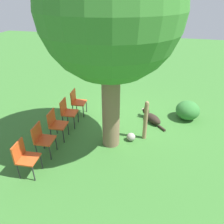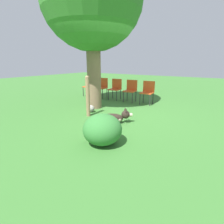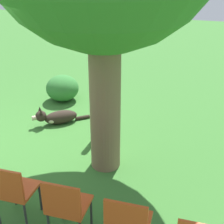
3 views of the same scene
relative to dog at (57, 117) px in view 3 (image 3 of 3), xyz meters
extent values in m
plane|color=#38702D|center=(0.90, 0.49, -0.14)|extent=(30.00, 30.00, 0.00)
cylinder|color=#7A6047|center=(0.99, 1.42, 1.12)|extent=(0.46, 0.46, 2.53)
ellipsoid|color=#2D231C|center=(-0.05, 0.06, -0.01)|extent=(0.66, 0.69, 0.26)
ellipsoid|color=#C6B293|center=(0.07, -0.08, -0.03)|extent=(0.34, 0.34, 0.16)
sphere|color=#2D231C|center=(0.21, -0.23, 0.08)|extent=(0.31, 0.31, 0.22)
cylinder|color=#C6B293|center=(0.29, -0.32, 0.06)|extent=(0.13, 0.13, 0.09)
cone|color=#2D231C|center=(0.25, -0.19, 0.21)|extent=(0.07, 0.07, 0.10)
cone|color=#2D231C|center=(0.16, -0.27, 0.21)|extent=(0.07, 0.07, 0.10)
cylinder|color=#2D231C|center=(-0.35, 0.39, -0.11)|extent=(0.25, 0.27, 0.07)
cylinder|color=#937551|center=(0.12, 0.97, 0.41)|extent=(0.11, 0.11, 1.11)
sphere|color=#937551|center=(0.12, 0.97, 0.98)|extent=(0.10, 0.10, 0.10)
cube|color=#D14C1E|center=(2.42, 0.82, 0.29)|extent=(0.45, 0.47, 0.04)
cube|color=#D14C1E|center=(2.62, 0.84, 0.51)|extent=(0.06, 0.44, 0.40)
cylinder|color=#2D2D2D|center=(2.26, 0.62, 0.06)|extent=(0.03, 0.03, 0.42)
cylinder|color=#2D2D2D|center=(2.23, 1.00, 0.06)|extent=(0.03, 0.03, 0.42)
cylinder|color=#2D2D2D|center=(2.59, 1.02, 0.06)|extent=(0.03, 0.03, 0.42)
cube|color=#D14C1E|center=(2.45, 1.54, 0.29)|extent=(0.45, 0.47, 0.04)
cube|color=#D14C1E|center=(2.64, 1.55, 0.51)|extent=(0.06, 0.44, 0.40)
cylinder|color=#2D2D2D|center=(2.28, 1.34, 0.06)|extent=(0.03, 0.03, 0.42)
cylinder|color=#2D2D2D|center=(2.25, 1.72, 0.06)|extent=(0.03, 0.03, 0.42)
cube|color=#D14C1E|center=(2.47, 2.26, 0.29)|extent=(0.45, 0.47, 0.04)
cube|color=#D14C1E|center=(2.66, 2.27, 0.51)|extent=(0.06, 0.44, 0.40)
cylinder|color=#2D2D2D|center=(2.30, 2.06, 0.06)|extent=(0.03, 0.03, 0.42)
ellipsoid|color=gray|center=(0.47, 1.17, -0.03)|extent=(0.24, 0.23, 0.23)
ellipsoid|color=#337533|center=(-1.11, -0.46, 0.16)|extent=(0.75, 0.75, 0.60)
camera|label=1|loc=(-0.20, 6.14, 3.58)|focal=35.00mm
camera|label=2|loc=(-3.61, -2.32, 1.41)|focal=28.00mm
camera|label=3|loc=(4.87, 2.93, 2.76)|focal=50.00mm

